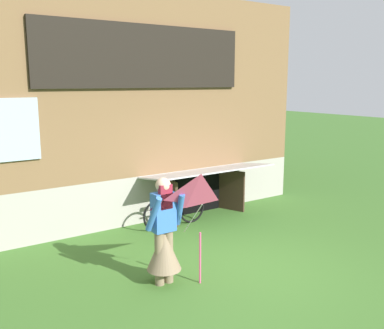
{
  "coord_description": "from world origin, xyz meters",
  "views": [
    {
      "loc": [
        -4.34,
        -5.04,
        3.0
      ],
      "look_at": [
        0.01,
        1.31,
        1.54
      ],
      "focal_mm": 40.75,
      "sensor_mm": 36.0,
      "label": 1
    }
  ],
  "objects": [
    {
      "name": "ground_plane",
      "position": [
        0.0,
        0.0,
        0.0
      ],
      "size": [
        60.0,
        60.0,
        0.0
      ],
      "primitive_type": "plane",
      "color": "#3D6B28"
    },
    {
      "name": "log_house",
      "position": [
        0.0,
        5.74,
        2.43
      ],
      "size": [
        8.3,
        6.6,
        4.85
      ],
      "color": "#9E998E",
      "rests_on": "ground_plane"
    },
    {
      "name": "person",
      "position": [
        -1.21,
        0.27,
        0.69
      ],
      "size": [
        0.61,
        0.52,
        1.64
      ],
      "rotation": [
        0.0,
        0.0,
        -0.01
      ],
      "color": "#7F6B51",
      "rests_on": "ground_plane"
    },
    {
      "name": "kite",
      "position": [
        -0.88,
        -0.22,
        1.34
      ],
      "size": [
        0.91,
        0.81,
        1.67
      ],
      "color": "#E54C7F",
      "rests_on": "ground_plane"
    },
    {
      "name": "bicycle_yellow",
      "position": [
        0.33,
        2.41,
        0.34
      ],
      "size": [
        1.52,
        0.09,
        0.7
      ],
      "rotation": [
        0.0,
        0.0,
        0.02
      ],
      "color": "black",
      "rests_on": "ground_plane"
    }
  ]
}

